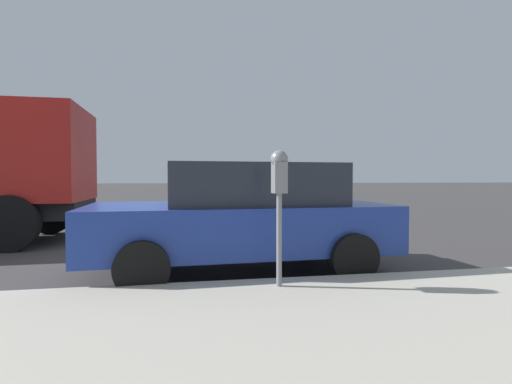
{
  "coord_description": "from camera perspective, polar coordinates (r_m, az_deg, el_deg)",
  "views": [
    {
      "loc": [
        -6.8,
        0.44,
        1.34
      ],
      "look_at": [
        -2.04,
        -0.45,
        1.17
      ],
      "focal_mm": 28.0,
      "sensor_mm": 36.0,
      "label": 1
    }
  ],
  "objects": [
    {
      "name": "car_blue",
      "position": [
        5.78,
        -1.92,
        -3.32
      ],
      "size": [
        2.29,
        4.28,
        1.55
      ],
      "rotation": [
        0.0,
        0.0,
        0.04
      ],
      "color": "navy",
      "rests_on": "ground_plane"
    },
    {
      "name": "ground_plane",
      "position": [
        6.94,
        -6.84,
        -9.19
      ],
      "size": [
        220.0,
        220.0,
        0.0
      ],
      "primitive_type": "plane",
      "color": "#3D3A3A"
    },
    {
      "name": "parking_meter",
      "position": [
        4.37,
        3.34,
        1.33
      ],
      "size": [
        0.21,
        0.19,
        1.49
      ],
      "color": "gray",
      "rests_on": "sidewalk"
    }
  ]
}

